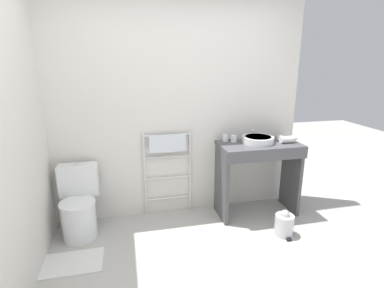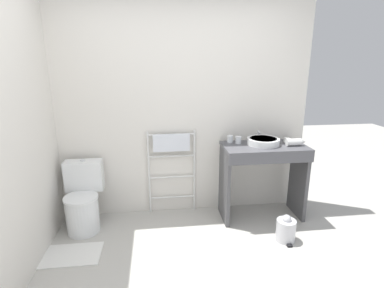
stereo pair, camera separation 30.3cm
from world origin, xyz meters
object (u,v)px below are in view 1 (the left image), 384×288
at_px(cup_near_wall, 225,138).
at_px(hair_dryer, 287,139).
at_px(cup_near_edge, 234,139).
at_px(trash_bin, 284,224).
at_px(toilet, 79,207).
at_px(towel_radiator, 168,154).
at_px(sink_basin, 258,139).

distance_m(cup_near_wall, hair_dryer, 0.72).
xyz_separation_m(cup_near_edge, trash_bin, (0.36, -0.64, -0.80)).
xyz_separation_m(toilet, trash_bin, (2.12, -0.51, -0.20)).
relative_size(cup_near_edge, hair_dryer, 0.37).
height_order(towel_radiator, cup_near_edge, towel_radiator).
bearing_deg(towel_radiator, cup_near_wall, -5.35).
height_order(towel_radiator, cup_near_wall, towel_radiator).
relative_size(towel_radiator, cup_near_wall, 12.45).
height_order(toilet, sink_basin, sink_basin).
xyz_separation_m(sink_basin, cup_near_wall, (-0.35, 0.14, 0.00)).
height_order(sink_basin, hair_dryer, hair_dryer).
height_order(hair_dryer, trash_bin, hair_dryer).
height_order(toilet, cup_near_edge, cup_near_edge).
height_order(sink_basin, cup_near_edge, cup_near_edge).
distance_m(toilet, sink_basin, 2.12).
height_order(sink_basin, cup_near_wall, cup_near_wall).
height_order(towel_radiator, trash_bin, towel_radiator).
distance_m(cup_near_wall, cup_near_edge, 0.10).
height_order(towel_radiator, sink_basin, towel_radiator).
xyz_separation_m(cup_near_wall, hair_dryer, (0.69, -0.21, -0.00)).
bearing_deg(hair_dryer, trash_bin, -116.53).
height_order(towel_radiator, hair_dryer, towel_radiator).
relative_size(towel_radiator, hair_dryer, 4.53).
bearing_deg(cup_near_wall, hair_dryer, -17.16).
xyz_separation_m(towel_radiator, trash_bin, (1.13, -0.76, -0.63)).
xyz_separation_m(towel_radiator, sink_basin, (1.03, -0.20, 0.17)).
bearing_deg(trash_bin, towel_radiator, 145.95).
distance_m(toilet, hair_dryer, 2.44).
bearing_deg(cup_near_wall, towel_radiator, 174.65).
bearing_deg(toilet, trash_bin, -13.62).
relative_size(towel_radiator, trash_bin, 3.49).
distance_m(cup_near_edge, hair_dryer, 0.62).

